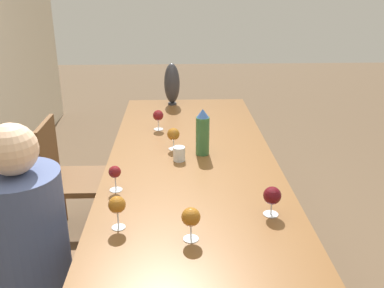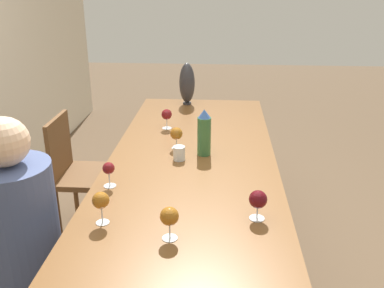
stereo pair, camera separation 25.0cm
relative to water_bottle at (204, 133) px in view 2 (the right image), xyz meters
The scene contains 14 objects.
ground_plane 0.94m from the water_bottle, 160.22° to the left, with size 14.00×14.00×0.00m, color brown.
dining_table 0.28m from the water_bottle, 160.22° to the left, with size 2.82×0.99×0.78m.
water_bottle is the anchor object (origin of this frame).
water_tumbler 0.20m from the water_bottle, 122.28° to the left, with size 0.07×0.07×0.08m.
vase 1.10m from the water_bottle, ahead, with size 0.13×0.13×0.35m.
wine_glass_0 0.54m from the water_bottle, 31.83° to the left, with size 0.07×0.07×0.14m.
wine_glass_2 0.77m from the water_bottle, 159.45° to the right, with size 0.08×0.08×0.14m.
wine_glass_3 0.91m from the water_bottle, behind, with size 0.08×0.08×0.15m.
wine_glass_4 0.20m from the water_bottle, 63.92° to the left, with size 0.08×0.08×0.14m.
wine_glass_5 0.65m from the water_bottle, 134.06° to the left, with size 0.06×0.06×0.13m.
wine_glass_6 0.90m from the water_bottle, 152.76° to the left, with size 0.08×0.08×0.15m.
chair_near 1.25m from the water_bottle, 128.00° to the left, with size 0.44×0.44×0.87m.
chair_far 1.08m from the water_bottle, 68.77° to the left, with size 0.44×0.44×0.87m.
person_near 1.13m from the water_bottle, 130.63° to the left, with size 0.38×0.38×1.23m.
Camera 2 is at (-2.22, -0.16, 1.80)m, focal length 40.00 mm.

